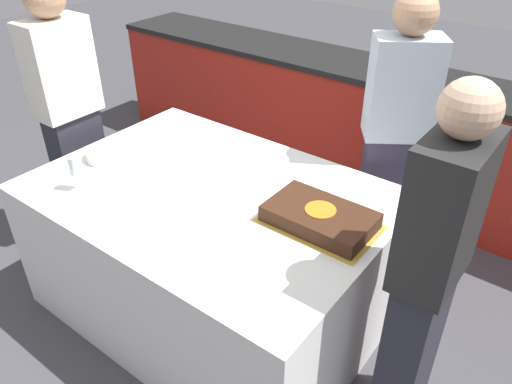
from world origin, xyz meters
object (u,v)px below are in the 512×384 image
object	(u,v)px
cake	(320,217)
person_cutting_cake	(394,144)
person_seated_left	(70,117)
person_seated_right	(428,276)
plate_stack	(107,154)
wine_glass	(75,168)

from	to	relation	value
cake	person_cutting_cake	size ratio (longest dim) A/B	0.31
person_seated_left	person_seated_right	size ratio (longest dim) A/B	1.04
person_seated_right	plate_stack	bearing A→B (deg)	-86.96
plate_stack	person_seated_left	size ratio (longest dim) A/B	0.13
person_cutting_cake	person_seated_left	world-z (taller)	person_seated_left
person_seated_left	person_seated_right	world-z (taller)	person_seated_left
cake	wine_glass	distance (m)	1.16
wine_glass	person_cutting_cake	bearing A→B (deg)	48.10
plate_stack	person_cutting_cake	world-z (taller)	person_cutting_cake
person_seated_right	person_cutting_cake	bearing A→B (deg)	-148.12
wine_glass	person_seated_right	size ratio (longest dim) A/B	0.11
plate_stack	person_seated_right	distance (m)	1.72
cake	wine_glass	bearing A→B (deg)	-156.92
cake	person_cutting_cake	distance (m)	0.74
cake	person_seated_left	xyz separation A→B (m)	(-1.63, -0.08, 0.05)
plate_stack	wine_glass	world-z (taller)	wine_glass
cake	wine_glass	size ratio (longest dim) A/B	2.82
person_seated_left	person_cutting_cake	bearing A→B (deg)	-63.33
cake	person_seated_right	distance (m)	0.52
person_cutting_cake	plate_stack	bearing A→B (deg)	2.64
wine_glass	person_seated_left	world-z (taller)	person_seated_left
person_seated_right	wine_glass	bearing A→B (deg)	-76.79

